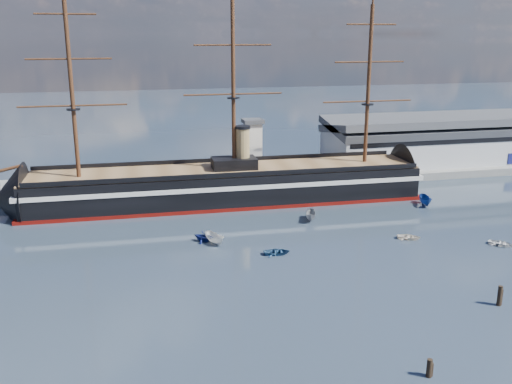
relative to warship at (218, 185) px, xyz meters
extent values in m
plane|color=#28333C|center=(8.09, -20.00, -4.04)|extent=(600.00, 600.00, 0.00)
cube|color=slate|center=(18.09, 16.00, -4.04)|extent=(180.00, 18.00, 2.00)
cube|color=#B7BABC|center=(66.09, 20.00, 2.96)|extent=(62.00, 20.00, 10.00)
cube|color=#3F4247|center=(66.09, 20.00, 8.56)|extent=(63.00, 21.00, 2.00)
cube|color=silver|center=(11.09, 13.00, 4.96)|extent=(4.00, 4.00, 14.00)
cube|color=#3F4247|center=(11.09, 13.00, 12.46)|extent=(5.00, 5.00, 1.00)
cube|color=black|center=(1.73, 0.00, -0.04)|extent=(88.31, 17.83, 7.00)
cube|color=silver|center=(1.73, 0.00, 1.16)|extent=(90.32, 18.11, 1.00)
cube|color=#5F0B07|center=(1.73, 0.00, -3.69)|extent=(90.32, 18.07, 0.90)
cone|color=black|center=(-44.77, 0.00, -0.34)|extent=(14.32, 15.97, 15.68)
cone|color=black|center=(48.23, 0.00, -0.34)|extent=(11.32, 15.91, 15.68)
cube|color=brown|center=(1.73, 0.00, 3.56)|extent=(88.29, 16.55, 0.40)
cube|color=black|center=(3.73, 0.00, 4.96)|extent=(10.12, 6.21, 2.50)
cylinder|color=#A18451|center=(5.73, 0.00, 8.46)|extent=(3.20, 3.20, 9.00)
cylinder|color=#381E0F|center=(-30.27, 0.00, 22.76)|extent=(0.90, 0.90, 38.00)
cylinder|color=#381E0F|center=(3.73, 0.00, 24.76)|extent=(0.90, 0.90, 42.00)
cylinder|color=#381E0F|center=(35.73, 0.00, 21.76)|extent=(0.90, 0.90, 36.00)
imported|color=white|center=(-5.24, -26.56, -4.04)|extent=(6.74, 4.63, 2.53)
imported|color=navy|center=(4.53, -34.25, -4.04)|extent=(1.52, 3.05, 1.37)
imported|color=slate|center=(16.38, -17.70, -4.04)|extent=(6.69, 4.24, 2.51)
imported|color=navy|center=(-7.06, -24.82, -4.04)|extent=(6.03, 6.70, 2.32)
imported|color=beige|center=(30.85, -32.52, -4.04)|extent=(2.18, 2.91, 1.27)
imported|color=navy|center=(45.00, -13.35, -4.04)|extent=(7.29, 4.21, 2.75)
imported|color=silver|center=(45.58, -39.52, -4.04)|extent=(2.72, 2.61, 1.26)
cylinder|color=black|center=(11.41, -74.01, -4.04)|extent=(0.64, 0.64, 2.93)
cylinder|color=black|center=(30.17, -60.41, -4.04)|extent=(0.64, 0.64, 3.72)
camera|label=1|loc=(-20.59, -124.44, 33.36)|focal=40.00mm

